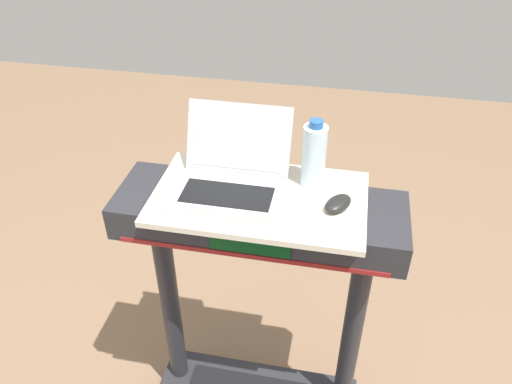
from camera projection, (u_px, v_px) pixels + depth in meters
desk_board at (259, 198)px, 1.54m from camera, size 0.65×0.38×0.02m
laptop at (232, 175)px, 1.55m from camera, size 0.33×0.30×0.22m
computer_mouse at (338, 203)px, 1.48m from camera, size 0.10×0.12×0.03m
water_bottle at (314, 155)px, 1.53m from camera, size 0.07×0.07×0.22m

